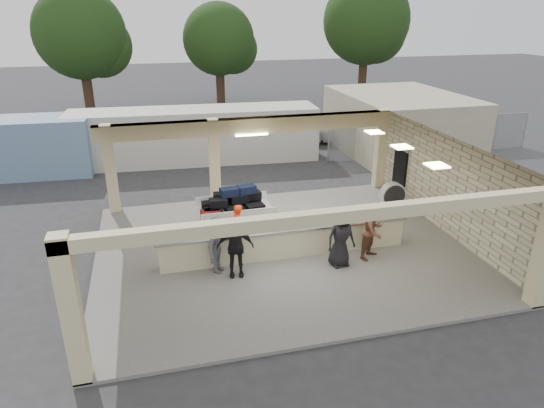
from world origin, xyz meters
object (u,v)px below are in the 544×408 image
object	(u,v)px
baggage_handler	(237,228)
passenger_b	(235,247)
passenger_d	(341,237)
passenger_a	(373,231)
baggage_counter	(286,242)
container_white	(195,135)
passenger_c	(218,245)
car_white_a	(349,128)
car_dark	(310,123)
drum_fan	(392,195)
luggage_cart	(234,207)
car_white_b	(434,124)

from	to	relation	value
baggage_handler	passenger_b	size ratio (longest dim) A/B	0.84
passenger_d	passenger_a	bearing A→B (deg)	2.43
baggage_counter	passenger_d	distance (m)	1.84
baggage_handler	container_white	size ratio (longest dim) A/B	0.12
passenger_c	container_white	distance (m)	12.02
baggage_handler	passenger_a	world-z (taller)	passenger_a
car_white_a	passenger_c	bearing A→B (deg)	166.45
baggage_handler	car_white_a	xyz separation A→B (m)	(9.18, 12.45, -0.09)
passenger_a	passenger_c	world-z (taller)	passenger_a
baggage_handler	car_dark	world-z (taller)	baggage_handler
baggage_counter	baggage_handler	xyz separation A→B (m)	(-1.43, 0.80, 0.30)
drum_fan	car_white_a	world-z (taller)	car_white_a
passenger_d	car_dark	bearing A→B (deg)	66.59
luggage_cart	passenger_d	distance (m)	4.39
luggage_cart	car_dark	size ratio (longest dim) A/B	0.67
drum_fan	passenger_d	size ratio (longest dim) A/B	0.59
car_white_b	passenger_c	bearing A→B (deg)	160.00
drum_fan	car_dark	bearing A→B (deg)	86.31
luggage_cart	drum_fan	xyz separation A→B (m)	(6.38, 0.23, -0.25)
container_white	baggage_handler	bearing A→B (deg)	-85.46
passenger_a	passenger_b	bearing A→B (deg)	145.33
container_white	car_white_a	bearing A→B (deg)	14.00
passenger_d	car_white_a	size ratio (longest dim) A/B	0.33
passenger_a	car_white_a	size ratio (longest dim) A/B	0.32
passenger_b	container_white	xyz separation A→B (m)	(0.15, 12.33, 0.33)
luggage_cart	car_white_b	xyz separation A→B (m)	(14.65, 10.71, -0.22)
passenger_b	passenger_d	bearing A→B (deg)	3.44
passenger_a	baggage_counter	bearing A→B (deg)	128.25
car_white_b	car_dark	xyz separation A→B (m)	(-7.33, 2.51, -0.05)
passenger_a	car_dark	bearing A→B (deg)	43.04
passenger_c	container_white	size ratio (longest dim) A/B	0.14
car_dark	passenger_a	bearing A→B (deg)	173.38
passenger_b	car_dark	world-z (taller)	passenger_b
passenger_b	car_white_a	bearing A→B (deg)	62.44
passenger_a	car_white_b	size ratio (longest dim) A/B	0.40
passenger_a	car_dark	distance (m)	16.81
luggage_cart	car_white_b	size ratio (longest dim) A/B	0.59
baggage_handler	passenger_c	world-z (taller)	passenger_c
passenger_d	container_white	xyz separation A→B (m)	(-3.10, 12.51, 0.33)
container_white	drum_fan	bearing A→B (deg)	-49.05
car_white_a	passenger_b	bearing A→B (deg)	168.33
baggage_counter	passenger_c	bearing A→B (deg)	-167.38
passenger_c	passenger_d	size ratio (longest dim) A/B	0.97
drum_fan	car_white_b	world-z (taller)	car_white_b
passenger_a	car_white_b	bearing A→B (deg)	17.17
car_dark	passenger_b	bearing A→B (deg)	159.62
baggage_counter	car_dark	distance (m)	16.80
car_dark	container_white	xyz separation A→B (m)	(-7.71, -4.16, 0.70)
car_white_a	container_white	bearing A→B (deg)	122.96
luggage_cart	drum_fan	bearing A→B (deg)	1.44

